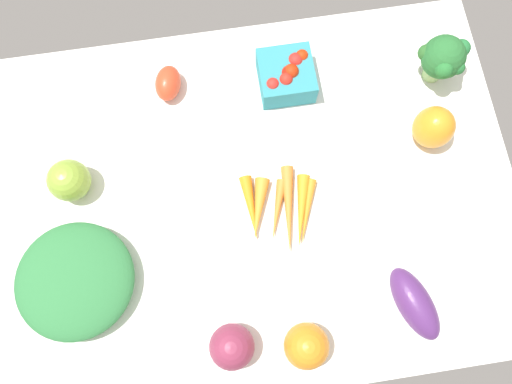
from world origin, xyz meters
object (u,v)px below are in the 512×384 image
object	(u,v)px
heirloom_tomato_green	(69,180)
roma_tomato	(168,83)
berry_basket	(287,75)
red_onion_center	(232,347)
carrot_bunch	(280,210)
eggplant	(414,303)
bell_pepper_orange	(434,127)
broccoli_head	(443,58)
heirloom_tomato_orange	(306,346)
leafy_greens_clump	(75,281)

from	to	relation	value
heirloom_tomato_green	roma_tomato	bearing A→B (deg)	41.44
berry_basket	red_onion_center	size ratio (longest dim) A/B	1.36
carrot_bunch	berry_basket	distance (cm)	28.10
eggplant	bell_pepper_orange	world-z (taller)	bell_pepper_orange
broccoli_head	heirloom_tomato_orange	bearing A→B (deg)	-126.02
red_onion_center	bell_pepper_orange	world-z (taller)	bell_pepper_orange
roma_tomato	heirloom_tomato_green	size ratio (longest dim) A/B	0.93
red_onion_center	eggplant	bearing A→B (deg)	4.11
berry_basket	red_onion_center	xyz separation A→B (cm)	(-18.47, -51.10, 0.61)
carrot_bunch	bell_pepper_orange	bearing A→B (deg)	19.07
bell_pepper_orange	broccoli_head	size ratio (longest dim) A/B	0.81
leafy_greens_clump	bell_pepper_orange	size ratio (longest dim) A/B	2.34
leafy_greens_clump	eggplant	distance (cm)	62.47
eggplant	red_onion_center	distance (cm)	34.02
carrot_bunch	heirloom_tomato_orange	distance (cm)	25.71
roma_tomato	broccoli_head	distance (cm)	55.78
carrot_bunch	heirloom_tomato_orange	bearing A→B (deg)	-88.97
roma_tomato	broccoli_head	size ratio (longest dim) A/B	0.65
berry_basket	eggplant	bearing A→B (deg)	-72.38
carrot_bunch	eggplant	world-z (taller)	eggplant
berry_basket	roma_tomato	size ratio (longest dim) A/B	1.45
heirloom_tomato_green	broccoli_head	size ratio (longest dim) A/B	0.70
berry_basket	broccoli_head	size ratio (longest dim) A/B	0.95
red_onion_center	roma_tomato	world-z (taller)	red_onion_center
leafy_greens_clump	broccoli_head	size ratio (longest dim) A/B	1.89
carrot_bunch	bell_pepper_orange	xyz separation A→B (cm)	(32.41, 11.21, 3.45)
roma_tomato	leafy_greens_clump	bearing A→B (deg)	-14.37
roma_tomato	heirloom_tomato_green	world-z (taller)	heirloom_tomato_green
roma_tomato	broccoli_head	bearing A→B (deg)	99.63
berry_basket	heirloom_tomato_green	size ratio (longest dim) A/B	1.35
carrot_bunch	bell_pepper_orange	distance (cm)	34.46
carrot_bunch	broccoli_head	bearing A→B (deg)	33.60
heirloom_tomato_green	carrot_bunch	bearing A→B (deg)	-16.03
carrot_bunch	eggplant	bearing A→B (deg)	-44.90
leafy_greens_clump	broccoli_head	xyz separation A→B (cm)	(76.50, 32.29, 3.97)
red_onion_center	heirloom_tomato_orange	xyz separation A→B (cm)	(13.05, -1.85, 0.03)
leafy_greens_clump	red_onion_center	bearing A→B (deg)	-30.37
leafy_greens_clump	heirloom_tomato_green	bearing A→B (deg)	89.04
berry_basket	heirloom_tomato_orange	size ratio (longest dim) A/B	1.36
eggplant	roma_tomato	world-z (taller)	eggplant
red_onion_center	heirloom_tomato_green	world-z (taller)	same
carrot_bunch	berry_basket	xyz separation A→B (cm)	(5.88, 27.39, 2.17)
berry_basket	broccoli_head	bearing A→B (deg)	-5.42
carrot_bunch	roma_tomato	bearing A→B (deg)	121.95
bell_pepper_orange	broccoli_head	distance (cm)	14.18
eggplant	roma_tomato	bearing A→B (deg)	20.22
carrot_bunch	roma_tomato	distance (cm)	35.03
leafy_greens_clump	bell_pepper_orange	xyz separation A→B (cm)	(72.08, 19.03, 1.56)
berry_basket	heirloom_tomato_orange	distance (cm)	53.23
carrot_bunch	red_onion_center	world-z (taller)	red_onion_center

